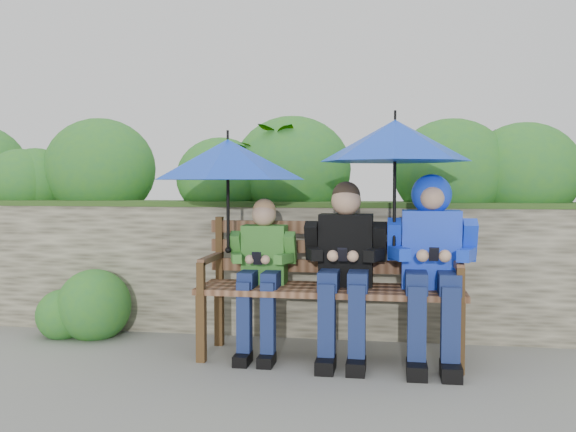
% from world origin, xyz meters
% --- Properties ---
extents(ground, '(60.00, 60.00, 0.00)m').
position_xyz_m(ground, '(0.00, 0.00, 0.00)').
color(ground, gray).
rests_on(ground, ground).
extents(garden_backdrop, '(8.00, 2.88, 1.85)m').
position_xyz_m(garden_backdrop, '(-0.04, 1.57, 0.66)').
color(garden_backdrop, '#534F3F').
rests_on(garden_backdrop, ground).
extents(park_bench, '(1.76, 0.52, 0.93)m').
position_xyz_m(park_bench, '(0.29, 0.11, 0.53)').
color(park_bench, '#483119').
rests_on(park_bench, ground).
extents(boy_left, '(0.45, 0.52, 1.07)m').
position_xyz_m(boy_left, '(-0.17, 0.04, 0.61)').
color(boy_left, '#396B28').
rests_on(boy_left, ground).
extents(boy_middle, '(0.54, 0.62, 1.19)m').
position_xyz_m(boy_middle, '(0.39, 0.02, 0.66)').
color(boy_middle, black).
rests_on(boy_middle, ground).
extents(boy_right, '(0.57, 0.69, 1.23)m').
position_xyz_m(boy_right, '(0.96, 0.03, 0.73)').
color(boy_right, blue).
rests_on(boy_right, ground).
extents(umbrella_left, '(1.04, 1.04, 0.83)m').
position_xyz_m(umbrella_left, '(-0.40, 0.01, 1.33)').
color(umbrella_left, '#0D39C6').
rests_on(umbrella_left, ground).
extents(umbrella_right, '(0.97, 0.97, 0.92)m').
position_xyz_m(umbrella_right, '(0.71, 0.01, 1.45)').
color(umbrella_right, '#0D39C6').
rests_on(umbrella_right, ground).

